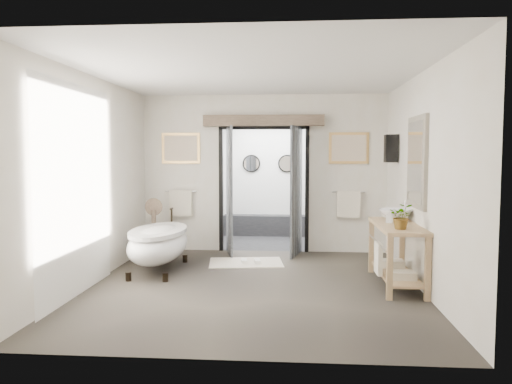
% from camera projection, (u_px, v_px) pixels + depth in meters
% --- Properties ---
extents(ground_plane, '(5.00, 5.00, 0.00)m').
position_uv_depth(ground_plane, '(253.00, 286.00, 6.86)').
color(ground_plane, '#474137').
extents(room_shell, '(4.52, 5.02, 2.91)m').
position_uv_depth(room_shell, '(249.00, 150.00, 6.60)').
color(room_shell, silver).
rests_on(room_shell, ground_plane).
extents(shower_room, '(2.22, 2.01, 2.51)m').
position_uv_depth(shower_room, '(268.00, 196.00, 10.76)').
color(shower_room, '#27282B').
rests_on(shower_room, ground_plane).
extents(back_wall_dressing, '(3.82, 0.79, 2.52)m').
position_uv_depth(back_wall_dressing, '(263.00, 168.00, 9.04)').
color(back_wall_dressing, black).
rests_on(back_wall_dressing, ground_plane).
extents(clawfoot_tub, '(0.82, 1.83, 0.89)m').
position_uv_depth(clawfoot_tub, '(159.00, 243.00, 7.70)').
color(clawfoot_tub, black).
rests_on(clawfoot_tub, ground_plane).
extents(vanity, '(0.57, 1.60, 0.85)m').
position_uv_depth(vanity, '(395.00, 249.00, 6.86)').
color(vanity, tan).
rests_on(vanity, ground_plane).
extents(pedestal_mirror, '(0.31, 0.20, 1.05)m').
position_uv_depth(pedestal_mirror, '(154.00, 232.00, 8.71)').
color(pedestal_mirror, brown).
rests_on(pedestal_mirror, ground_plane).
extents(rug, '(1.29, 0.95, 0.01)m').
position_uv_depth(rug, '(246.00, 263.00, 8.30)').
color(rug, beige).
rests_on(rug, ground_plane).
extents(slippers, '(0.35, 0.25, 0.05)m').
position_uv_depth(slippers, '(251.00, 261.00, 8.28)').
color(slippers, silver).
rests_on(slippers, rug).
extents(basin, '(0.55, 0.55, 0.16)m').
position_uv_depth(basin, '(396.00, 215.00, 7.21)').
color(basin, white).
rests_on(basin, vanity).
extents(plant, '(0.35, 0.32, 0.33)m').
position_uv_depth(plant, '(402.00, 216.00, 6.35)').
color(plant, gray).
rests_on(plant, vanity).
extents(soap_bottle_a, '(0.11, 0.11, 0.18)m').
position_uv_depth(soap_bottle_a, '(389.00, 216.00, 6.97)').
color(soap_bottle_a, gray).
rests_on(soap_bottle_a, vanity).
extents(soap_bottle_b, '(0.16, 0.16, 0.16)m').
position_uv_depth(soap_bottle_b, '(387.00, 212.00, 7.55)').
color(soap_bottle_b, gray).
rests_on(soap_bottle_b, vanity).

